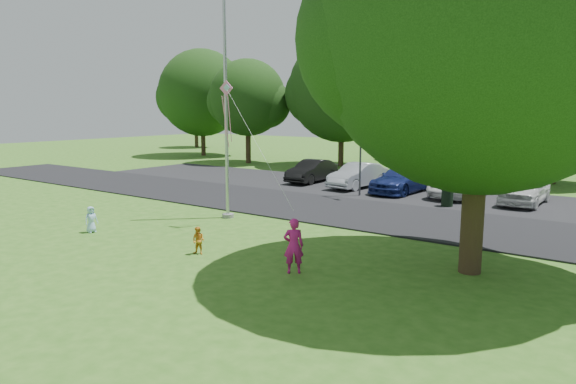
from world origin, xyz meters
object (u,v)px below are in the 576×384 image
Objects in this scene: woman at (294,246)px; child_blue at (91,219)px; flagpole at (226,119)px; trash_can at (447,198)px; child_yellow at (198,241)px; big_tree at (479,28)px; street_lamp at (363,138)px; kite at (228,102)px.

woman is 1.59× the size of child_blue.
woman is (6.56, -4.49, -3.38)m from flagpole.
child_blue reaches higher than trash_can.
flagpole reaches higher than child_yellow.
child_yellow is (-7.46, -3.10, -6.24)m from big_tree.
street_lamp reaches higher than child_yellow.
child_blue is (-8.92, -0.47, -0.29)m from woman.
street_lamp is 9.33m from kite.
kite reaches higher than street_lamp.
flagpole reaches higher than trash_can.
child_yellow is 5.93m from kite.
kite is at bearing 177.34° from big_tree.
woman is (4.31, -12.41, -2.28)m from street_lamp.
big_tree is 14.65m from child_blue.
kite is (-9.31, 0.43, -1.85)m from big_tree.
kite is at bearing -122.43° from trash_can.
kite is (3.54, 3.78, 4.34)m from child_blue.
trash_can is 12.20m from woman.
trash_can is 0.92× the size of child_blue.
trash_can is 11.79m from big_tree.
flagpole reaches higher than street_lamp.
trash_can is at bearing -130.16° from woman.
flagpole is 0.86× the size of big_tree.
flagpole is 10.94m from trash_can.
woman is (-3.93, -2.88, -5.90)m from big_tree.
flagpole is at bearing -131.55° from trash_can.
child_blue is (-12.85, -3.34, -6.19)m from big_tree.
flagpole is at bearing 108.92° from child_yellow.
kite reaches higher than child_yellow.
big_tree is at bearing -68.51° from trash_can.
flagpole is 1.96× the size of street_lamp.
child_blue is (-9.18, -12.66, 0.04)m from trash_can.
big_tree is 9.50m from kite.
big_tree reaches higher than child_blue.
big_tree is at bearing -8.74° from flagpole.
woman is at bearing -34.39° from flagpole.
child_yellow is 0.15× the size of kite.
trash_can is 11.40m from kite.
child_yellow is at bearing -157.46° from big_tree.
street_lamp is at bearing 74.14° from kite.
flagpole is at bearing -17.89° from child_blue.
street_lamp is 5.17× the size of child_blue.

